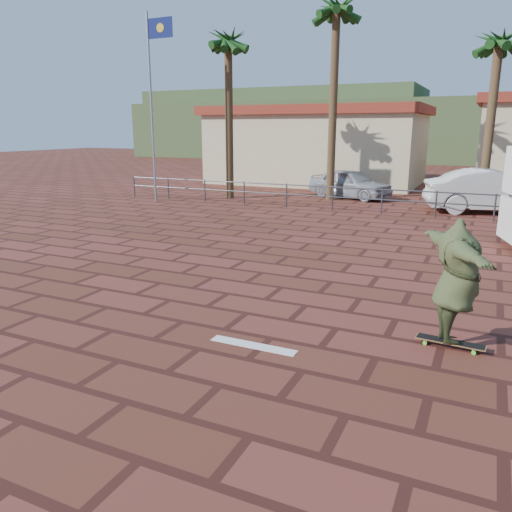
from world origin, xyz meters
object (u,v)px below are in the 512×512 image
(car_white, at_px, (494,191))
(skateboarder, at_px, (456,282))
(car_silver, at_px, (350,183))
(longboard, at_px, (450,342))

(car_white, bearing_deg, skateboarder, 162.27)
(skateboarder, relative_size, car_silver, 0.57)
(longboard, bearing_deg, car_white, 92.63)
(longboard, xyz_separation_m, car_white, (0.48, 14.09, 0.77))
(car_silver, bearing_deg, skateboarder, -140.75)
(longboard, height_order, skateboarder, skateboarder)
(skateboarder, distance_m, car_silver, 16.99)
(longboard, distance_m, car_white, 14.12)
(longboard, xyz_separation_m, car_silver, (-5.77, 15.98, 0.61))
(skateboarder, xyz_separation_m, car_white, (0.48, 14.09, -0.20))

